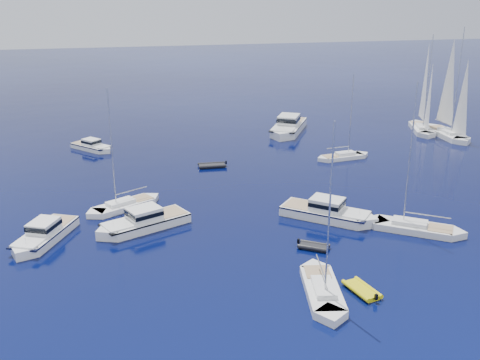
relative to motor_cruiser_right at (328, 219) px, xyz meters
name	(u,v)px	position (x,y,z in m)	size (l,w,h in m)	color
ground	(305,307)	(-8.19, -15.79, 0.00)	(400.00, 400.00, 0.00)	#08134D
motor_cruiser_right	(328,219)	(0.00, 0.00, 0.00)	(3.36, 10.99, 2.89)	silver
motor_cruiser_left	(44,241)	(-28.67, 1.21, 0.00)	(2.97, 9.71, 2.55)	white
motor_cruiser_centre	(143,228)	(-19.19, 1.98, 0.00)	(3.23, 10.56, 2.77)	white
motor_cruiser_distant	(288,132)	(7.25, 36.30, 0.00)	(4.22, 13.78, 3.62)	silver
motor_cruiser_horizon	(93,150)	(-24.57, 32.78, 0.00)	(2.44, 7.98, 2.10)	white
sailboat_fore	(322,294)	(-6.19, -14.25, 0.00)	(2.63, 10.12, 14.88)	white
sailboat_mid_r	(413,231)	(7.14, -4.88, 0.00)	(2.73, 10.52, 15.46)	silver
sailboat_mid_l	(124,208)	(-20.86, 7.89, 0.00)	(2.48, 9.52, 14.00)	white
sailboat_centre	(343,159)	(10.16, 19.90, 0.00)	(2.21, 8.49, 12.48)	white
sailboat_sails_r	(446,136)	(31.54, 27.64, 0.00)	(3.20, 12.29, 18.07)	white
sailboat_sails_far	(421,131)	(29.42, 31.78, 0.00)	(2.94, 11.32, 16.64)	silver
tender_yellow	(362,292)	(-2.99, -14.69, 0.00)	(1.95, 3.52, 0.95)	yellow
tender_grey_near	(314,249)	(-3.98, -6.38, 0.00)	(1.70, 2.99, 0.95)	black
tender_grey_far	(212,167)	(-8.69, 20.38, 0.00)	(2.11, 3.90, 0.95)	black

